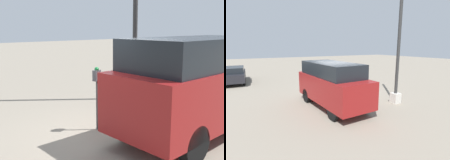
# 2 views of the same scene
# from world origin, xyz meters

# --- Properties ---
(ground_plane) EXTENTS (80.00, 80.00, 0.00)m
(ground_plane) POSITION_xyz_m (0.00, 0.00, 0.00)
(ground_plane) COLOR gray
(parking_meter_near) EXTENTS (0.22, 0.16, 1.57)m
(parking_meter_near) POSITION_xyz_m (0.05, 0.39, 1.15)
(parking_meter_near) COLOR #4C4C4C
(parking_meter_near) RESTS_ON ground
(lamp_post) EXTENTS (0.44, 0.44, 6.71)m
(lamp_post) POSITION_xyz_m (2.90, 2.00, 2.31)
(lamp_post) COLOR beige
(lamp_post) RESTS_ON ground
(parked_van) EXTENTS (4.74, 1.99, 2.28)m
(parked_van) POSITION_xyz_m (1.74, -1.32, 1.24)
(parked_van) COLOR maroon
(parked_van) RESTS_ON ground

